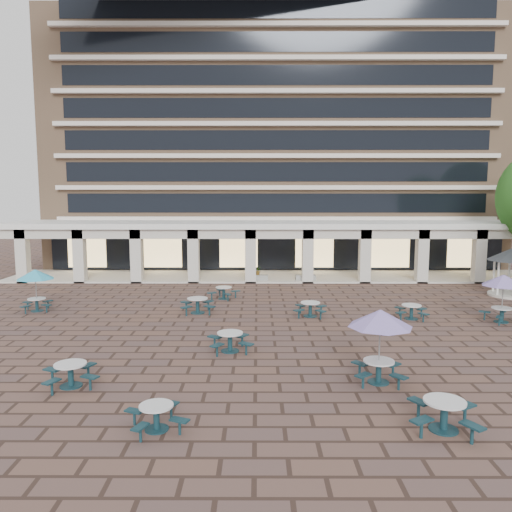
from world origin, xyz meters
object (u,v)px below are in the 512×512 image
object	(u,v)px
picnic_table_1	(156,415)
planter_left	(258,276)
picnic_table_2	(444,412)
picnic_table_0	(71,373)
planter_right	(306,275)

from	to	relation	value
picnic_table_1	planter_left	bearing A→B (deg)	60.91
picnic_table_2	planter_left	xyz separation A→B (m)	(-5.16, 23.90, -0.10)
picnic_table_0	planter_left	size ratio (longest dim) A/B	1.47
picnic_table_2	picnic_table_1	bearing A→B (deg)	-165.54
picnic_table_2	planter_right	distance (m)	23.95
planter_left	picnic_table_1	bearing A→B (deg)	-96.75
planter_left	planter_right	size ratio (longest dim) A/B	1.00
planter_right	picnic_table_2	bearing A→B (deg)	-86.27
picnic_table_0	planter_left	distance (m)	21.71
picnic_table_0	planter_right	world-z (taller)	planter_right
picnic_table_0	planter_left	bearing A→B (deg)	51.24
picnic_table_0	picnic_table_1	distance (m)	4.75
picnic_table_0	picnic_table_2	xyz separation A→B (m)	(11.55, -3.15, 0.03)
planter_left	planter_right	bearing A→B (deg)	-0.00
picnic_table_1	planter_left	world-z (taller)	planter_left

